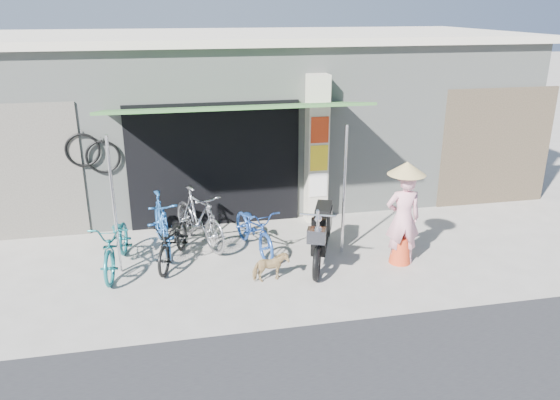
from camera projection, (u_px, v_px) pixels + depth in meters
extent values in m
plane|color=#A39C93|center=(304.00, 275.00, 9.11)|extent=(80.00, 80.00, 0.00)
cube|color=gray|center=(254.00, 115.00, 13.22)|extent=(12.00, 5.00, 3.50)
cube|color=beige|center=(253.00, 36.00, 12.60)|extent=(12.30, 5.30, 0.16)
cube|color=black|center=(215.00, 165.00, 10.83)|extent=(3.40, 0.06, 2.50)
cube|color=black|center=(216.00, 198.00, 11.08)|extent=(3.06, 0.04, 1.10)
torus|color=black|center=(103.00, 157.00, 10.30)|extent=(0.65, 0.05, 0.65)
cylinder|color=silver|center=(101.00, 140.00, 10.21)|extent=(0.02, 0.02, 0.12)
torus|color=black|center=(83.00, 150.00, 10.18)|extent=(0.65, 0.05, 0.65)
cylinder|color=silver|center=(81.00, 133.00, 10.09)|extent=(0.02, 0.02, 0.12)
cube|color=beige|center=(316.00, 150.00, 11.02)|extent=(0.42, 0.42, 3.00)
cube|color=#B92D0D|center=(320.00, 130.00, 10.67)|extent=(0.36, 0.02, 0.52)
cube|color=yellow|center=(319.00, 158.00, 10.86)|extent=(0.36, 0.02, 0.52)
cube|color=silver|center=(318.00, 185.00, 11.05)|extent=(0.36, 0.02, 0.50)
cube|color=#32632C|center=(234.00, 108.00, 9.60)|extent=(4.60, 1.88, 0.35)
cylinder|color=silver|center=(114.00, 206.00, 8.83)|extent=(0.05, 0.05, 2.36)
cylinder|color=silver|center=(344.00, 191.00, 9.57)|extent=(0.05, 0.05, 2.36)
cube|color=brown|center=(496.00, 147.00, 12.00)|extent=(2.60, 0.06, 2.60)
cube|color=#6B665B|center=(9.00, 174.00, 10.11)|extent=(2.60, 0.06, 2.60)
imported|color=#18696D|center=(117.00, 244.00, 9.17)|extent=(0.82, 1.84, 0.94)
imported|color=#21559A|center=(162.00, 223.00, 9.88)|extent=(0.74, 1.80, 1.05)
imported|color=black|center=(173.00, 241.00, 9.43)|extent=(1.01, 1.67, 0.83)
imported|color=#9D9DA2|center=(199.00, 218.00, 10.12)|extent=(1.23, 1.83, 1.08)
imported|color=#204694|center=(254.00, 229.00, 9.86)|extent=(0.97, 1.77, 0.88)
imported|color=tan|center=(270.00, 267.00, 8.84)|extent=(0.62, 0.36, 0.49)
torus|color=black|center=(317.00, 264.00, 8.86)|extent=(0.30, 0.58, 0.59)
torus|color=black|center=(324.00, 230.00, 10.19)|extent=(0.30, 0.58, 0.59)
cube|color=black|center=(321.00, 241.00, 9.50)|extent=(0.60, 1.07, 0.11)
cube|color=black|center=(323.00, 220.00, 9.77)|extent=(0.49, 0.67, 0.38)
cube|color=black|center=(324.00, 208.00, 9.70)|extent=(0.47, 0.66, 0.10)
cube|color=black|center=(319.00, 236.00, 8.93)|extent=(0.27, 0.19, 0.62)
cylinder|color=silver|center=(318.00, 215.00, 8.61)|extent=(0.55, 0.24, 0.04)
cube|color=silver|center=(316.00, 236.00, 8.51)|extent=(0.35, 0.31, 0.22)
imported|color=pink|center=(403.00, 218.00, 9.29)|extent=(0.64, 0.46, 1.65)
cone|color=red|center=(400.00, 250.00, 9.49)|extent=(0.38, 0.38, 0.46)
cone|color=tan|center=(407.00, 168.00, 8.99)|extent=(0.64, 0.64, 0.22)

